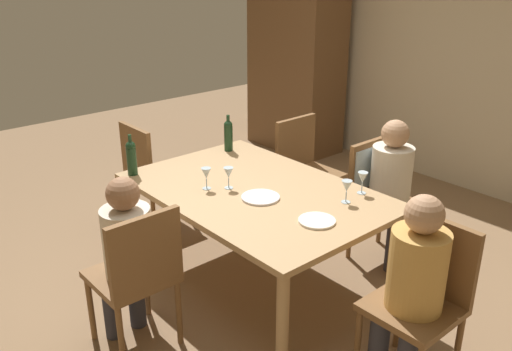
% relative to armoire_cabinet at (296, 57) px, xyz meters
% --- Properties ---
extents(ground_plane, '(10.00, 10.00, 0.00)m').
position_rel_armoire_cabinet_xyz_m(ground_plane, '(1.98, -2.34, -1.10)').
color(ground_plane, '#846647').
extents(rear_room_partition, '(6.40, 0.12, 2.70)m').
position_rel_armoire_cabinet_xyz_m(rear_room_partition, '(1.98, 0.45, 0.25)').
color(rear_room_partition, beige).
rests_on(rear_room_partition, ground_plane).
extents(armoire_cabinet, '(1.18, 0.62, 2.18)m').
position_rel_armoire_cabinet_xyz_m(armoire_cabinet, '(0.00, 0.00, 0.00)').
color(armoire_cabinet, brown).
rests_on(armoire_cabinet, ground_plane).
extents(dining_table, '(1.76, 1.17, 0.74)m').
position_rel_armoire_cabinet_xyz_m(dining_table, '(1.98, -2.34, -0.43)').
color(dining_table, tan).
rests_on(dining_table, ground_plane).
extents(chair_right_end, '(0.44, 0.44, 0.92)m').
position_rel_armoire_cabinet_xyz_m(chair_right_end, '(3.24, -2.25, -0.56)').
color(chair_right_end, brown).
rests_on(chair_right_end, ground_plane).
extents(chair_far_right, '(0.46, 0.44, 0.92)m').
position_rel_armoire_cabinet_xyz_m(chair_far_right, '(2.25, -1.37, -0.50)').
color(chair_far_right, brown).
rests_on(chair_far_right, ground_plane).
extents(chair_near, '(0.44, 0.44, 0.92)m').
position_rel_armoire_cabinet_xyz_m(chair_near, '(2.07, -3.30, -0.56)').
color(chair_near, brown).
rests_on(chair_near, ground_plane).
extents(chair_far_left, '(0.44, 0.44, 0.92)m').
position_rel_armoire_cabinet_xyz_m(chair_far_left, '(1.50, -1.37, -0.56)').
color(chair_far_left, brown).
rests_on(chair_far_left, ground_plane).
extents(chair_left_end, '(0.44, 0.44, 0.92)m').
position_rel_armoire_cabinet_xyz_m(chair_left_end, '(0.72, -2.42, -0.56)').
color(chair_left_end, brown).
rests_on(chair_left_end, ground_plane).
extents(person_woman_host, '(0.30, 0.34, 1.12)m').
position_rel_armoire_cabinet_xyz_m(person_woman_host, '(3.24, -2.36, -0.45)').
color(person_woman_host, '#33333D').
rests_on(person_woman_host, ground_plane).
extents(person_man_bearded, '(0.35, 0.30, 1.12)m').
position_rel_armoire_cabinet_xyz_m(person_man_bearded, '(2.40, -1.37, -0.45)').
color(person_man_bearded, '#33333D').
rests_on(person_man_bearded, ground_plane).
extents(person_man_guest, '(0.32, 0.28, 1.08)m').
position_rel_armoire_cabinet_xyz_m(person_man_guest, '(1.96, -3.30, -0.47)').
color(person_man_guest, '#33333D').
rests_on(person_man_guest, ground_plane).
extents(wine_bottle_tall_green, '(0.07, 0.07, 0.29)m').
position_rel_armoire_cabinet_xyz_m(wine_bottle_tall_green, '(1.25, -1.99, -0.23)').
color(wine_bottle_tall_green, '#19381E').
rests_on(wine_bottle_tall_green, dining_table).
extents(wine_bottle_dark_red, '(0.07, 0.07, 0.30)m').
position_rel_armoire_cabinet_xyz_m(wine_bottle_dark_red, '(1.20, -2.83, -0.23)').
color(wine_bottle_dark_red, '#19381E').
rests_on(wine_bottle_dark_red, dining_table).
extents(wine_glass_near_left, '(0.07, 0.07, 0.15)m').
position_rel_armoire_cabinet_xyz_m(wine_glass_near_left, '(1.85, -2.46, -0.26)').
color(wine_glass_near_left, silver).
rests_on(wine_glass_near_left, dining_table).
extents(wine_glass_centre, '(0.07, 0.07, 0.15)m').
position_rel_armoire_cabinet_xyz_m(wine_glass_centre, '(2.49, -1.85, -0.26)').
color(wine_glass_centre, silver).
rests_on(wine_glass_centre, dining_table).
extents(wine_glass_near_right, '(0.07, 0.07, 0.15)m').
position_rel_armoire_cabinet_xyz_m(wine_glass_near_right, '(2.51, -2.04, -0.26)').
color(wine_glass_near_right, silver).
rests_on(wine_glass_near_right, dining_table).
extents(wine_glass_far, '(0.07, 0.07, 0.15)m').
position_rel_armoire_cabinet_xyz_m(wine_glass_far, '(1.75, -2.58, -0.26)').
color(wine_glass_far, silver).
rests_on(wine_glass_far, dining_table).
extents(dinner_plate_host, '(0.22, 0.22, 0.01)m').
position_rel_armoire_cabinet_xyz_m(dinner_plate_host, '(2.58, -2.38, -0.35)').
color(dinner_plate_host, white).
rests_on(dinner_plate_host, dining_table).
extents(dinner_plate_guest_left, '(0.25, 0.25, 0.01)m').
position_rel_armoire_cabinet_xyz_m(dinner_plate_guest_left, '(2.11, -2.41, -0.35)').
color(dinner_plate_guest_left, white).
rests_on(dinner_plate_guest_left, dining_table).
extents(handbag, '(0.28, 0.13, 0.22)m').
position_rel_armoire_cabinet_xyz_m(handbag, '(0.72, -1.99, -0.99)').
color(handbag, brown).
rests_on(handbag, ground_plane).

